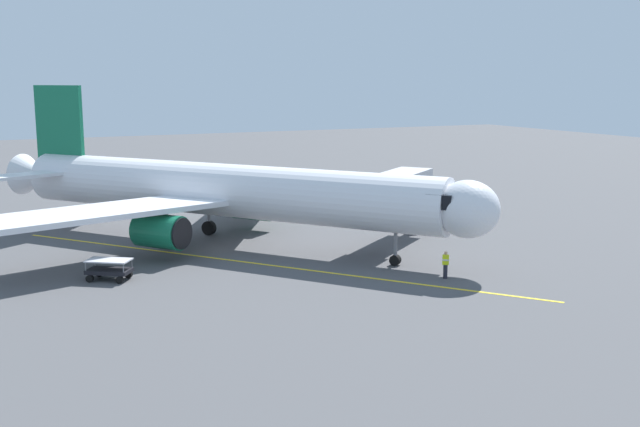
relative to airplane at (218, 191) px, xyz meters
name	(u,v)px	position (x,y,z in m)	size (l,w,h in m)	color
ground_plane	(226,247)	(-0.20, 0.91, -4.00)	(220.00, 220.00, 0.00)	#4C4C4F
apron_lead_in_line	(251,263)	(-0.17, 6.22, -4.00)	(0.24, 40.00, 0.01)	yellow
airplane	(218,191)	(0.00, 0.00, 0.00)	(31.70, 34.41, 11.50)	white
jet_bridge	(390,195)	(-11.14, 5.66, -0.24)	(10.21, 8.65, 5.40)	#B7B7BC
ground_crew_marshaller	(446,264)	(-9.45, 15.06, -3.12)	(0.47, 0.45, 1.71)	#23232D
baggage_cart_near_nose	(109,269)	(9.09, 6.51, -3.35)	(2.93, 2.64, 1.27)	black
safety_cone_nose_left	(415,229)	(-15.46, 2.42, -3.73)	(0.32, 0.32, 0.55)	#F2590F
safety_cone_nose_right	(442,222)	(-19.00, 0.93, -3.73)	(0.32, 0.32, 0.55)	#F2590F
safety_cone_wing_port	(471,222)	(-21.10, 2.14, -3.73)	(0.32, 0.32, 0.55)	#F2590F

